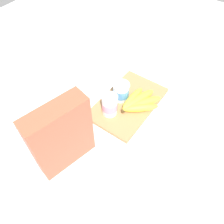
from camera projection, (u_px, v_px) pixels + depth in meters
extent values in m
plane|color=white|center=(128.00, 104.00, 0.99)|extent=(2.40, 2.40, 0.00)
cube|color=#A37A4C|center=(128.00, 103.00, 0.99)|extent=(0.35, 0.22, 0.01)
cube|color=#D85138|center=(62.00, 137.00, 0.73)|extent=(0.22, 0.11, 0.28)
cylinder|color=white|center=(110.00, 105.00, 0.91)|extent=(0.06, 0.06, 0.09)
cylinder|color=pink|center=(110.00, 105.00, 0.91)|extent=(0.06, 0.06, 0.04)
cylinder|color=silver|center=(110.00, 97.00, 0.87)|extent=(0.07, 0.07, 0.00)
cylinder|color=white|center=(121.00, 91.00, 0.97)|extent=(0.07, 0.07, 0.08)
cylinder|color=#5193D1|center=(121.00, 91.00, 0.97)|extent=(0.07, 0.07, 0.04)
cylinder|color=silver|center=(122.00, 84.00, 0.94)|extent=(0.07, 0.07, 0.00)
ellipsoid|color=yellow|center=(141.00, 108.00, 0.94)|extent=(0.13, 0.13, 0.03)
ellipsoid|color=yellow|center=(142.00, 103.00, 0.96)|extent=(0.18, 0.13, 0.03)
ellipsoid|color=yellow|center=(138.00, 100.00, 0.97)|extent=(0.18, 0.09, 0.04)
ellipsoid|color=yellow|center=(133.00, 98.00, 0.97)|extent=(0.15, 0.03, 0.04)
cylinder|color=brown|center=(123.00, 111.00, 0.94)|extent=(0.01, 0.01, 0.02)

